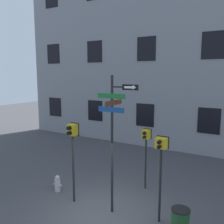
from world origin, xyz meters
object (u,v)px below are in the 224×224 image
(pedestrian_signal_right, at_px, (161,156))
(pedestrian_signal_across, at_px, (146,143))
(pedestrian_signal_left, at_px, (73,141))
(street_sign_pole, at_px, (114,132))
(trash_bin, at_px, (180,222))
(fire_hydrant, at_px, (58,184))

(pedestrian_signal_right, bearing_deg, pedestrian_signal_across, 124.25)
(pedestrian_signal_left, bearing_deg, street_sign_pole, 4.20)
(pedestrian_signal_left, bearing_deg, trash_bin, 0.71)
(trash_bin, bearing_deg, pedestrian_signal_right, 155.54)
(pedestrian_signal_right, bearing_deg, fire_hydrant, -178.66)
(pedestrian_signal_left, relative_size, pedestrian_signal_across, 1.18)
(pedestrian_signal_across, bearing_deg, street_sign_pole, -95.07)
(trash_bin, bearing_deg, street_sign_pole, 178.22)
(pedestrian_signal_across, relative_size, trash_bin, 3.03)
(pedestrian_signal_left, relative_size, pedestrian_signal_right, 1.06)
(pedestrian_signal_left, bearing_deg, pedestrian_signal_across, 52.01)
(fire_hydrant, bearing_deg, street_sign_pole, -3.73)
(street_sign_pole, distance_m, pedestrian_signal_left, 1.76)
(fire_hydrant, xyz_separation_m, trash_bin, (5.16, -0.26, 0.10))
(street_sign_pole, distance_m, fire_hydrant, 3.80)
(pedestrian_signal_right, height_order, pedestrian_signal_across, pedestrian_signal_right)
(street_sign_pole, height_order, trash_bin, street_sign_pole)
(pedestrian_signal_right, relative_size, pedestrian_signal_across, 1.11)
(pedestrian_signal_right, height_order, trash_bin, pedestrian_signal_right)
(street_sign_pole, bearing_deg, pedestrian_signal_left, -175.80)
(pedestrian_signal_across, distance_m, fire_hydrant, 4.04)
(pedestrian_signal_across, height_order, fire_hydrant, pedestrian_signal_across)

